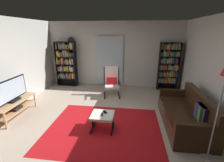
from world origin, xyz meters
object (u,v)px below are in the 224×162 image
at_px(lounge_armchair, 112,81).
at_px(tv_stand, 15,106).
at_px(floor_lamp_by_sofa, 224,83).
at_px(leather_sofa, 186,115).
at_px(ottoman, 102,117).
at_px(tv_remote, 102,114).
at_px(bookshelf_near_tv, 66,63).
at_px(bookshelf_near_sofa, 169,65).
at_px(cell_phone, 105,112).
at_px(wall_clock, 71,41).
at_px(television, 12,91).

bearing_deg(lounge_armchair, tv_stand, -142.61).
bearing_deg(floor_lamp_by_sofa, leather_sofa, 94.92).
xyz_separation_m(ottoman, tv_remote, (-0.00, -0.02, 0.08)).
height_order(lounge_armchair, ottoman, lounge_armchair).
bearing_deg(bookshelf_near_tv, bookshelf_near_sofa, 0.51).
relative_size(bookshelf_near_sofa, cell_phone, 13.00).
height_order(leather_sofa, floor_lamp_by_sofa, floor_lamp_by_sofa).
bearing_deg(lounge_armchair, cell_phone, -86.98).
relative_size(cell_phone, wall_clock, 0.48).
bearing_deg(television, bookshelf_near_tv, 82.00).
xyz_separation_m(leather_sofa, tv_remote, (-1.98, -0.41, 0.10)).
relative_size(bookshelf_near_tv, leather_sofa, 0.95).
bearing_deg(tv_remote, cell_phone, 64.19).
height_order(tv_stand, floor_lamp_by_sofa, floor_lamp_by_sofa).
xyz_separation_m(leather_sofa, wall_clock, (-3.84, 2.74, 1.55)).
xyz_separation_m(tv_stand, lounge_armchair, (2.39, 1.83, 0.24)).
distance_m(television, bookshelf_near_tv, 2.71).
height_order(tv_stand, lounge_armchair, lounge_armchair).
distance_m(cell_phone, floor_lamp_by_sofa, 2.40).
distance_m(lounge_armchair, ottoman, 2.12).
bearing_deg(lounge_armchair, tv_remote, -88.39).
bearing_deg(tv_stand, television, 63.52).
xyz_separation_m(tv_remote, floor_lamp_by_sofa, (2.07, -0.61, 1.05)).
height_order(lounge_armchair, tv_remote, lounge_armchair).
xyz_separation_m(tv_stand, ottoman, (2.45, -0.28, 0.02)).
bearing_deg(bookshelf_near_sofa, tv_remote, -124.08).
bearing_deg(television, leather_sofa, 1.27).
distance_m(bookshelf_near_tv, wall_clock, 0.92).
distance_m(tv_stand, television, 0.44).
xyz_separation_m(leather_sofa, floor_lamp_by_sofa, (0.09, -1.02, 1.15)).
bearing_deg(lounge_armchair, floor_lamp_by_sofa, -52.10).
distance_m(bookshelf_near_tv, cell_phone, 3.60).
bearing_deg(tv_stand, cell_phone, -4.24).
relative_size(tv_stand, lounge_armchair, 1.24).
bearing_deg(tv_stand, leather_sofa, 1.33).
height_order(bookshelf_near_sofa, ottoman, bookshelf_near_sofa).
xyz_separation_m(television, tv_remote, (2.45, -0.31, -0.34)).
relative_size(cell_phone, floor_lamp_by_sofa, 0.08).
xyz_separation_m(leather_sofa, lounge_armchair, (-2.04, 1.72, 0.24)).
height_order(leather_sofa, cell_phone, leather_sofa).
bearing_deg(television, floor_lamp_by_sofa, -11.49).
relative_size(lounge_armchair, wall_clock, 3.53).
height_order(bookshelf_near_tv, tv_remote, bookshelf_near_tv).
bearing_deg(leather_sofa, wall_clock, 144.52).
relative_size(tv_remote, floor_lamp_by_sofa, 0.08).
bearing_deg(leather_sofa, tv_stand, -178.67).
bearing_deg(leather_sofa, bookshelf_near_tv, 147.62).
bearing_deg(ottoman, tv_remote, -99.08).
relative_size(ottoman, floor_lamp_by_sofa, 0.28).
distance_m(lounge_armchair, cell_phone, 2.02).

